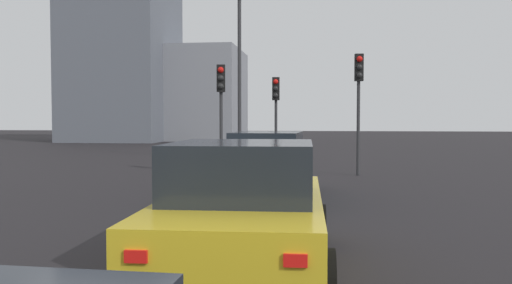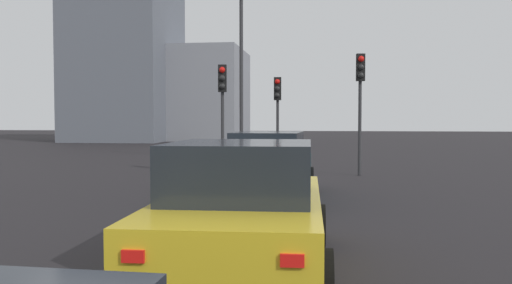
# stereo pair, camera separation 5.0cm
# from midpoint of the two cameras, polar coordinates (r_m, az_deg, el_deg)

# --- Properties ---
(car_teal_lead) EXTENTS (4.56, 2.08, 1.59)m
(car_teal_lead) POSITION_cam_midpoint_polar(r_m,az_deg,el_deg) (12.79, 1.50, -2.63)
(car_teal_lead) COLOR #19606B
(car_teal_lead) RESTS_ON ground_plane
(car_yellow_second) EXTENTS (4.44, 2.19, 1.63)m
(car_yellow_second) POSITION_cam_midpoint_polar(r_m,az_deg,el_deg) (6.63, -1.15, -7.32)
(car_yellow_second) COLOR gold
(car_yellow_second) RESTS_ON ground_plane
(traffic_light_near_left) EXTENTS (0.32, 0.30, 4.06)m
(traffic_light_near_left) POSITION_cam_midpoint_polar(r_m,az_deg,el_deg) (18.15, 11.18, 5.66)
(traffic_light_near_left) COLOR #2D2D30
(traffic_light_near_left) RESTS_ON ground_plane
(traffic_light_near_right) EXTENTS (0.33, 0.31, 3.70)m
(traffic_light_near_right) POSITION_cam_midpoint_polar(r_m,az_deg,el_deg) (17.80, -3.53, 4.95)
(traffic_light_near_right) COLOR #2D2D30
(traffic_light_near_right) RESTS_ON ground_plane
(traffic_light_far_left) EXTENTS (0.32, 0.28, 3.54)m
(traffic_light_far_left) POSITION_cam_midpoint_polar(r_m,az_deg,el_deg) (21.08, 2.39, 4.27)
(traffic_light_far_left) COLOR #2D2D30
(traffic_light_far_left) RESTS_ON ground_plane
(street_lamp_kerbside) EXTENTS (0.56, 0.36, 7.37)m
(street_lamp_kerbside) POSITION_cam_midpoint_polar(r_m,az_deg,el_deg) (23.77, -1.52, 8.37)
(street_lamp_kerbside) COLOR #2D2D30
(street_lamp_kerbside) RESTS_ON ground_plane
(building_facade_left) EXTENTS (9.36, 7.58, 8.13)m
(building_facade_left) POSITION_cam_midpoint_polar(r_m,az_deg,el_deg) (48.96, -5.78, 5.02)
(building_facade_left) COLOR gray
(building_facade_left) RESTS_ON ground_plane
(building_facade_center) EXTENTS (9.51, 8.08, 15.17)m
(building_facade_center) POSITION_cam_midpoint_polar(r_m,az_deg,el_deg) (47.97, -13.77, 9.23)
(building_facade_center) COLOR slate
(building_facade_center) RESTS_ON ground_plane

